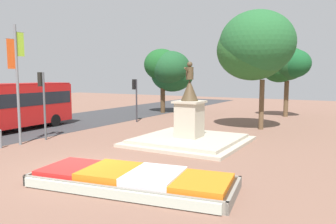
{
  "coord_description": "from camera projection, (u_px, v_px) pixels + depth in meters",
  "views": [
    {
      "loc": [
        9.07,
        -9.25,
        3.66
      ],
      "look_at": [
        1.97,
        3.2,
        2.08
      ],
      "focal_mm": 35.0,
      "sensor_mm": 36.0,
      "label": 1
    }
  ],
  "objects": [
    {
      "name": "traffic_light_far_corner",
      "position": [
        135.0,
        92.0,
        25.96
      ],
      "size": [
        0.41,
        0.28,
        3.4
      ],
      "color": "#2D2D33",
      "rests_on": "ground_plane"
    },
    {
      "name": "banner_pole",
      "position": [
        17.0,
        80.0,
        17.16
      ],
      "size": [
        0.17,
        1.06,
        6.31
      ],
      "color": "slate",
      "rests_on": "ground_plane"
    },
    {
      "name": "kerb_bollard_mid_b",
      "position": [
        0.0,
        138.0,
        16.63
      ],
      "size": [
        0.16,
        0.16,
        0.97
      ],
      "color": "slate",
      "rests_on": "ground_plane"
    },
    {
      "name": "flower_planter",
      "position": [
        132.0,
        180.0,
        10.82
      ],
      "size": [
        7.18,
        3.62,
        0.56
      ],
      "color": "#38281C",
      "rests_on": "ground_plane"
    },
    {
      "name": "city_bus",
      "position": [
        5.0,
        104.0,
        21.3
      ],
      "size": [
        2.93,
        9.79,
        3.16
      ],
      "color": "red",
      "rests_on": "ground_plane"
    },
    {
      "name": "statue_monument",
      "position": [
        189.0,
        131.0,
        17.92
      ],
      "size": [
        5.84,
        5.84,
        4.43
      ],
      "color": "#B3A994",
      "rests_on": "ground_plane"
    },
    {
      "name": "park_tree_mid_canopy",
      "position": [
        169.0,
        70.0,
        32.31
      ],
      "size": [
        4.7,
        4.46,
        6.32
      ],
      "color": "#4C3823",
      "rests_on": "ground_plane"
    },
    {
      "name": "traffic_light_mid_block",
      "position": [
        43.0,
        93.0,
        18.63
      ],
      "size": [
        0.41,
        0.28,
        3.87
      ],
      "color": "#4C5156",
      "rests_on": "ground_plane"
    },
    {
      "name": "ground_plane",
      "position": [
        84.0,
        170.0,
        12.85
      ],
      "size": [
        88.8,
        88.8,
        0.0
      ],
      "primitive_type": "plane",
      "color": "brown"
    },
    {
      "name": "park_tree_street_side",
      "position": [
        256.0,
        46.0,
        21.78
      ],
      "size": [
        5.24,
        5.06,
        7.98
      ],
      "color": "brown",
      "rests_on": "ground_plane"
    },
    {
      "name": "park_tree_far_left",
      "position": [
        286.0,
        65.0,
        28.87
      ],
      "size": [
        4.25,
        3.47,
        6.25
      ],
      "color": "brown",
      "rests_on": "ground_plane"
    }
  ]
}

